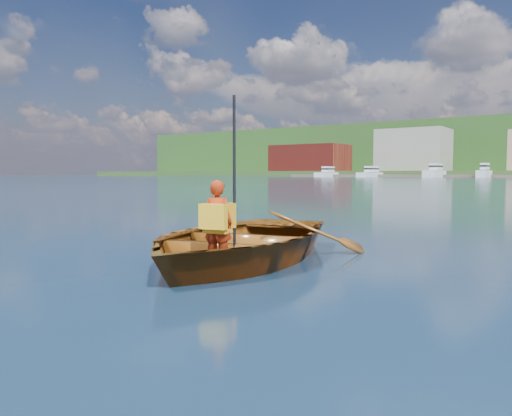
% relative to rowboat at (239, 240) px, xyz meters
% --- Properties ---
extents(ground, '(600.00, 600.00, 0.00)m').
position_rel_rowboat_xyz_m(ground, '(-0.29, -0.84, -0.29)').
color(ground, '#112647').
rests_on(ground, ground).
extents(rowboat, '(3.80, 4.73, 0.87)m').
position_rel_rowboat_xyz_m(rowboat, '(0.00, 0.00, 0.00)').
color(rowboat, maroon).
rests_on(rowboat, ground).
extents(child_paddler, '(0.42, 0.40, 2.05)m').
position_rel_rowboat_xyz_m(child_paddler, '(0.33, -0.85, 0.35)').
color(child_paddler, '#A0270C').
rests_on(child_paddler, ground).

